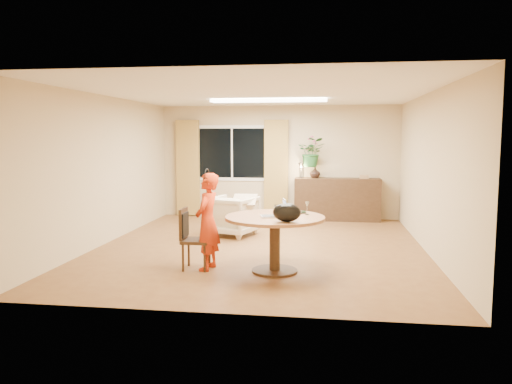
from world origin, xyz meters
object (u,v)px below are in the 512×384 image
dining_chair (196,239)px  armchair (233,216)px  sideboard (337,199)px  dining_table (275,228)px  child (208,222)px

dining_chair → armchair: size_ratio=1.05×
sideboard → dining_chair: bearing=-114.5°
armchair → sideboard: sideboard is taller
dining_table → sideboard: size_ratio=0.73×
dining_chair → child: child is taller
dining_chair → armchair: dining_chair is taller
dining_chair → child: (0.17, 0.01, 0.25)m
child → armchair: (-0.11, 2.49, -0.31)m
dining_chair → child: bearing=2.1°
armchair → sideboard: bearing=-116.0°
dining_table → sideboard: 4.63m
dining_table → sideboard: sideboard is taller
child → armchair: size_ratio=1.66×
dining_table → armchair: (-1.07, 2.49, -0.24)m
dining_table → armchair: bearing=113.2°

